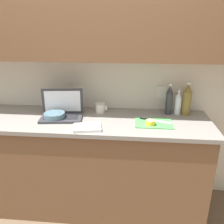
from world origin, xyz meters
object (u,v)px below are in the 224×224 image
at_px(bottle_oil_tall, 178,104).
at_px(bowl_white, 55,116).
at_px(cutting_board, 154,123).
at_px(knife, 150,119).
at_px(lemon_half_cut, 150,122).
at_px(bottle_water_clear, 187,100).
at_px(bottle_green_soda, 169,100).
at_px(laptop, 62,111).
at_px(measuring_cup, 100,108).

relative_size(bottle_oil_tall, bowl_white, 1.26).
height_order(cutting_board, bowl_white, bowl_white).
bearing_deg(knife, lemon_half_cut, -75.01).
xyz_separation_m(lemon_half_cut, bottle_water_clear, (0.34, 0.29, 0.11)).
xyz_separation_m(bottle_green_soda, bottle_water_clear, (0.16, 0.00, 0.01)).
height_order(bottle_green_soda, bottle_water_clear, bottle_water_clear).
distance_m(laptop, lemon_half_cut, 0.79).
bearing_deg(knife, bottle_water_clear, 46.54).
distance_m(lemon_half_cut, bottle_oil_tall, 0.40).
bearing_deg(cutting_board, bottle_oil_tall, 46.09).
bearing_deg(bottle_oil_tall, measuring_cup, -178.34).
height_order(bottle_water_clear, measuring_cup, bottle_water_clear).
bearing_deg(cutting_board, laptop, 175.28).
height_order(laptop, cutting_board, laptop).
bearing_deg(bottle_oil_tall, knife, -143.28).
bearing_deg(measuring_cup, knife, -20.69).
distance_m(cutting_board, bottle_water_clear, 0.42).
bearing_deg(cutting_board, bowl_white, 179.92).
height_order(knife, measuring_cup, measuring_cup).
distance_m(bottle_green_soda, bottle_oil_tall, 0.09).
bearing_deg(knife, bottle_green_soda, 63.94).
bearing_deg(laptop, bottle_oil_tall, 2.62).
distance_m(knife, measuring_cup, 0.49).
distance_m(knife, bottle_water_clear, 0.41).
height_order(laptop, bottle_oil_tall, laptop).
distance_m(lemon_half_cut, bottle_green_soda, 0.36).
bearing_deg(lemon_half_cut, laptop, 171.42).
relative_size(knife, bottle_green_soda, 0.94).
bearing_deg(bottle_water_clear, lemon_half_cut, -139.30).
distance_m(bottle_oil_tall, bowl_white, 1.13).
bearing_deg(bowl_white, bottle_water_clear, 11.59).
distance_m(knife, bottle_oil_tall, 0.34).
bearing_deg(bottle_green_soda, knife, -132.63).
distance_m(laptop, measuring_cup, 0.36).
distance_m(cutting_board, bottle_green_soda, 0.31).
distance_m(cutting_board, knife, 0.06).
distance_m(cutting_board, bowl_white, 0.87).
relative_size(knife, measuring_cup, 2.40).
height_order(laptop, knife, laptop).
distance_m(knife, bottle_green_soda, 0.29).
bearing_deg(lemon_half_cut, measuring_cup, 149.27).
relative_size(knife, bottle_oil_tall, 1.18).
height_order(bottle_oil_tall, bottle_water_clear, bottle_water_clear).
xyz_separation_m(measuring_cup, bowl_white, (-0.38, -0.22, -0.01)).
bearing_deg(bowl_white, bottle_oil_tall, 12.38).
distance_m(bottle_green_soda, bottle_water_clear, 0.16).
bearing_deg(bowl_white, lemon_half_cut, -3.59).
relative_size(cutting_board, bottle_oil_tall, 1.37).
relative_size(knife, bottle_water_clear, 0.88).
relative_size(knife, lemon_half_cut, 3.51).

